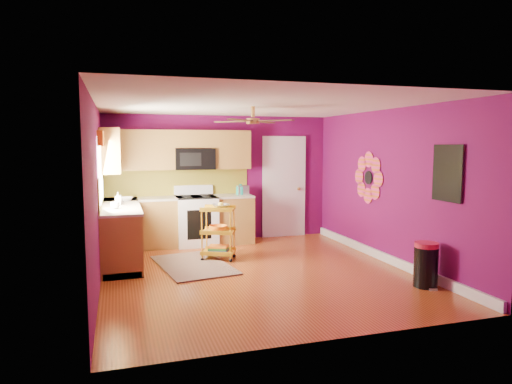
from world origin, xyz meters
name	(u,v)px	position (x,y,z in m)	size (l,w,h in m)	color
ground	(257,272)	(0.00, 0.00, 0.00)	(5.00, 5.00, 0.00)	maroon
room_envelope	(259,165)	(0.03, 0.00, 1.63)	(4.54, 5.04, 2.52)	#620B4C
lower_cabinets	(156,228)	(-1.35, 1.82, 0.43)	(2.81, 2.31, 0.94)	brown
electric_range	(196,220)	(-0.55, 2.17, 0.48)	(0.76, 0.66, 1.13)	white
upper_cabinetry	(158,151)	(-1.24, 2.17, 1.80)	(2.80, 2.30, 1.26)	brown
left_window	(101,157)	(-2.22, 1.05, 1.74)	(0.08, 1.35, 1.08)	white
panel_door	(284,188)	(1.35, 2.47, 1.02)	(0.95, 0.11, 2.15)	white
right_wall_art	(400,176)	(2.23, -0.34, 1.44)	(0.04, 2.74, 1.04)	black
ceiling_fan	(253,120)	(0.00, 0.20, 2.29)	(1.01, 1.01, 0.26)	#BF8C3F
shag_rug	(193,265)	(-0.86, 0.66, 0.01)	(1.01, 1.64, 0.02)	black
rolling_cart	(219,230)	(-0.38, 0.95, 0.50)	(0.65, 0.58, 0.97)	yellow
trash_can	(426,265)	(1.99, -1.33, 0.31)	(0.35, 0.37, 0.61)	black
teal_kettle	(241,190)	(0.36, 2.25, 1.02)	(0.18, 0.18, 0.21)	#16A594
toaster	(243,190)	(0.40, 2.24, 1.03)	(0.22, 0.15, 0.18)	beige
soap_bottle_a	(118,198)	(-1.98, 1.34, 1.05)	(0.10, 0.10, 0.21)	#EA3F72
soap_bottle_b	(120,199)	(-1.94, 1.47, 1.02)	(0.12, 0.12, 0.15)	white
counter_dish	(125,199)	(-1.85, 1.85, 0.97)	(0.27, 0.27, 0.07)	white
counter_cup	(115,205)	(-2.03, 0.88, 0.99)	(0.14, 0.14, 0.11)	white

